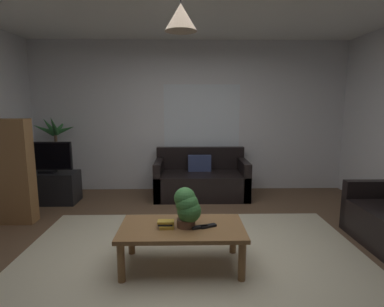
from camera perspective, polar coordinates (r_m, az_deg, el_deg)
The scene contains 17 objects.
floor at distance 3.40m, azimuth 0.11°, elevation -18.76°, with size 5.66×5.10×0.02m, color brown.
rug at distance 3.22m, azimuth 0.19°, elevation -20.22°, with size 3.68×2.81×0.01m, color beige.
wall_back at distance 5.59m, azimuth -0.48°, elevation 6.86°, with size 5.78×0.06×2.69m, color silver.
window_pane at distance 5.56m, azimuth 1.85°, elevation 6.99°, with size 1.37×0.01×1.14m, color white.
couch_under_window at distance 5.26m, azimuth 1.71°, elevation -5.12°, with size 1.57×0.80×0.82m.
coffee_table at distance 3.06m, azimuth -1.89°, elevation -14.55°, with size 1.21×0.64×0.42m.
book_on_table_0 at distance 3.01m, azimuth -4.72°, elevation -13.46°, with size 0.14×0.11×0.03m, color gold.
book_on_table_1 at distance 3.02m, azimuth -5.01°, elevation -12.88°, with size 0.14×0.12×0.02m, color black.
book_on_table_2 at distance 2.99m, azimuth -4.92°, elevation -12.65°, with size 0.16×0.09×0.02m, color gold.
remote_on_table_0 at distance 3.02m, azimuth 3.08°, elevation -13.45°, with size 0.05×0.16×0.02m, color black.
remote_on_table_1 at distance 2.99m, azimuth 1.48°, elevation -13.64°, with size 0.05×0.16×0.02m, color black.
potted_plant_on_table at distance 2.96m, azimuth -0.91°, elevation -9.89°, with size 0.26×0.25×0.38m.
tv_stand at distance 5.45m, azimuth -25.19°, elevation -5.79°, with size 0.90×0.44×0.50m, color black.
tv at distance 5.33m, azimuth -25.67°, elevation -0.60°, with size 0.80×0.16×0.50m.
potted_palm_corner at distance 5.86m, azimuth -23.98°, elevation -1.45°, with size 0.70×0.81×1.43m.
bookshelf_corner at distance 4.72m, azimuth -31.75°, elevation -2.81°, with size 0.70×0.31×1.40m.
pendant_lamp at distance 2.89m, azimuth -2.12°, elevation 24.23°, with size 0.29×0.29×0.47m.
Camera 1 is at (-0.07, -3.00, 1.60)m, focal length 28.40 mm.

